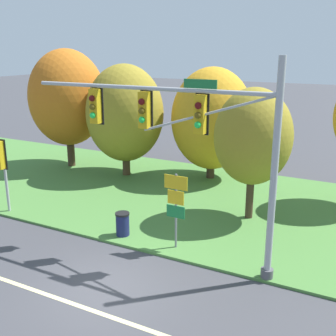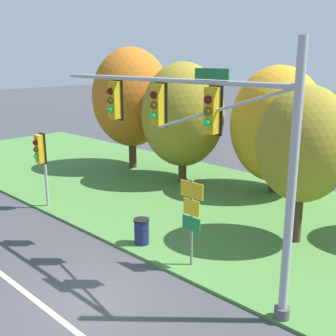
{
  "view_description": "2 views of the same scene",
  "coord_description": "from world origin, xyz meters",
  "px_view_note": "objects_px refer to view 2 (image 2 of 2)",
  "views": [
    {
      "loc": [
        7.18,
        -9.36,
        7.22
      ],
      "look_at": [
        0.11,
        4.05,
        2.84
      ],
      "focal_mm": 45.0,
      "sensor_mm": 36.0,
      "label": 1
    },
    {
      "loc": [
        8.88,
        -6.04,
        6.52
      ],
      "look_at": [
        -0.62,
        3.71,
        2.95
      ],
      "focal_mm": 45.0,
      "sensor_mm": 36.0,
      "label": 2
    }
  ],
  "objects_px": {
    "tree_behind_signpost": "(277,125)",
    "traffic_signal_mast": "(199,130)",
    "tree_nearest_road": "(131,98)",
    "trash_bin": "(142,231)",
    "tree_mid_verge": "(303,145)",
    "tree_left_of_mast": "(183,115)",
    "pedestrian_signal_near_kerb": "(41,154)",
    "route_sign_post": "(192,212)"
  },
  "relations": [
    {
      "from": "traffic_signal_mast",
      "to": "tree_behind_signpost",
      "type": "xyz_separation_m",
      "value": [
        -2.81,
        9.11,
        -1.17
      ]
    },
    {
      "from": "tree_behind_signpost",
      "to": "tree_mid_verge",
      "type": "height_order",
      "value": "tree_behind_signpost"
    },
    {
      "from": "tree_left_of_mast",
      "to": "trash_bin",
      "type": "height_order",
      "value": "tree_left_of_mast"
    },
    {
      "from": "route_sign_post",
      "to": "trash_bin",
      "type": "xyz_separation_m",
      "value": [
        -2.3,
        -0.03,
        -1.33
      ]
    },
    {
      "from": "pedestrian_signal_near_kerb",
      "to": "traffic_signal_mast",
      "type": "bearing_deg",
      "value": -0.48
    },
    {
      "from": "tree_behind_signpost",
      "to": "tree_mid_verge",
      "type": "relative_size",
      "value": 1.1
    },
    {
      "from": "route_sign_post",
      "to": "tree_mid_verge",
      "type": "bearing_deg",
      "value": 69.13
    },
    {
      "from": "pedestrian_signal_near_kerb",
      "to": "trash_bin",
      "type": "bearing_deg",
      "value": 4.08
    },
    {
      "from": "trash_bin",
      "to": "traffic_signal_mast",
      "type": "bearing_deg",
      "value": -9.5
    },
    {
      "from": "tree_mid_verge",
      "to": "trash_bin",
      "type": "distance_m",
      "value": 6.36
    },
    {
      "from": "tree_mid_verge",
      "to": "trash_bin",
      "type": "xyz_separation_m",
      "value": [
        -3.83,
        -4.04,
        -3.08
      ]
    },
    {
      "from": "tree_nearest_road",
      "to": "trash_bin",
      "type": "bearing_deg",
      "value": -39.49
    },
    {
      "from": "pedestrian_signal_near_kerb",
      "to": "tree_nearest_road",
      "type": "relative_size",
      "value": 0.47
    },
    {
      "from": "tree_behind_signpost",
      "to": "traffic_signal_mast",
      "type": "bearing_deg",
      "value": -72.85
    },
    {
      "from": "tree_nearest_road",
      "to": "tree_left_of_mast",
      "type": "height_order",
      "value": "tree_nearest_road"
    },
    {
      "from": "tree_left_of_mast",
      "to": "tree_behind_signpost",
      "type": "xyz_separation_m",
      "value": [
        4.52,
        1.7,
        -0.21
      ]
    },
    {
      "from": "traffic_signal_mast",
      "to": "tree_mid_verge",
      "type": "height_order",
      "value": "traffic_signal_mast"
    },
    {
      "from": "route_sign_post",
      "to": "tree_behind_signpost",
      "type": "xyz_separation_m",
      "value": [
        -2.14,
        8.58,
        1.53
      ]
    },
    {
      "from": "pedestrian_signal_near_kerb",
      "to": "route_sign_post",
      "type": "bearing_deg",
      "value": 3.17
    },
    {
      "from": "traffic_signal_mast",
      "to": "trash_bin",
      "type": "bearing_deg",
      "value": 170.5
    },
    {
      "from": "tree_left_of_mast",
      "to": "route_sign_post",
      "type": "bearing_deg",
      "value": -45.99
    },
    {
      "from": "trash_bin",
      "to": "route_sign_post",
      "type": "bearing_deg",
      "value": 0.81
    },
    {
      "from": "traffic_signal_mast",
      "to": "tree_behind_signpost",
      "type": "bearing_deg",
      "value": 107.15
    },
    {
      "from": "pedestrian_signal_near_kerb",
      "to": "tree_nearest_road",
      "type": "bearing_deg",
      "value": 108.62
    },
    {
      "from": "traffic_signal_mast",
      "to": "tree_behind_signpost",
      "type": "distance_m",
      "value": 9.61
    },
    {
      "from": "route_sign_post",
      "to": "tree_nearest_road",
      "type": "bearing_deg",
      "value": 147.21
    },
    {
      "from": "traffic_signal_mast",
      "to": "route_sign_post",
      "type": "xyz_separation_m",
      "value": [
        -0.68,
        0.53,
        -2.7
      ]
    },
    {
      "from": "tree_mid_verge",
      "to": "route_sign_post",
      "type": "bearing_deg",
      "value": -110.87
    },
    {
      "from": "traffic_signal_mast",
      "to": "pedestrian_signal_near_kerb",
      "type": "distance_m",
      "value": 9.17
    },
    {
      "from": "tree_behind_signpost",
      "to": "trash_bin",
      "type": "distance_m",
      "value": 9.08
    },
    {
      "from": "tree_left_of_mast",
      "to": "trash_bin",
      "type": "relative_size",
      "value": 6.72
    },
    {
      "from": "tree_nearest_road",
      "to": "tree_mid_verge",
      "type": "bearing_deg",
      "value": -13.35
    },
    {
      "from": "route_sign_post",
      "to": "trash_bin",
      "type": "distance_m",
      "value": 2.66
    },
    {
      "from": "tree_left_of_mast",
      "to": "trash_bin",
      "type": "bearing_deg",
      "value": -57.84
    },
    {
      "from": "pedestrian_signal_near_kerb",
      "to": "tree_left_of_mast",
      "type": "distance_m",
      "value": 7.6
    },
    {
      "from": "pedestrian_signal_near_kerb",
      "to": "tree_nearest_road",
      "type": "distance_m",
      "value": 7.98
    },
    {
      "from": "tree_nearest_road",
      "to": "tree_mid_verge",
      "type": "distance_m",
      "value": 12.62
    },
    {
      "from": "tree_nearest_road",
      "to": "trash_bin",
      "type": "xyz_separation_m",
      "value": [
        8.43,
        -6.95,
        -3.71
      ]
    },
    {
      "from": "tree_left_of_mast",
      "to": "tree_mid_verge",
      "type": "xyz_separation_m",
      "value": [
        8.18,
        -2.88,
        0.01
      ]
    },
    {
      "from": "route_sign_post",
      "to": "traffic_signal_mast",
      "type": "bearing_deg",
      "value": -38.15
    },
    {
      "from": "pedestrian_signal_near_kerb",
      "to": "tree_behind_signpost",
      "type": "distance_m",
      "value": 10.95
    },
    {
      "from": "traffic_signal_mast",
      "to": "tree_nearest_road",
      "type": "height_order",
      "value": "tree_nearest_road"
    }
  ]
}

